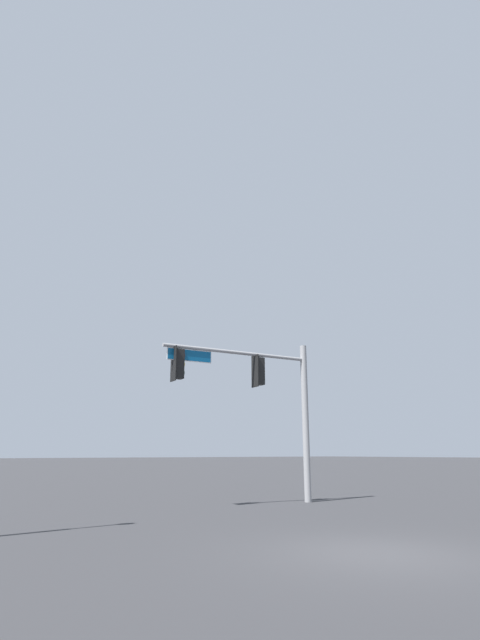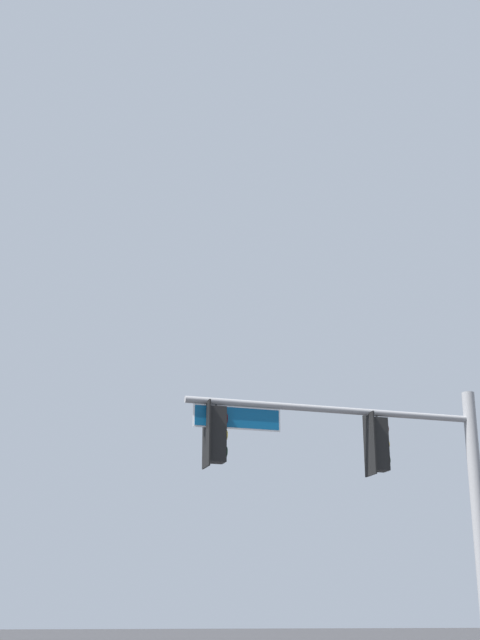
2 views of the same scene
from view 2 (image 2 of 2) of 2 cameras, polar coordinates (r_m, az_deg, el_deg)
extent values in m
cylinder|color=gray|center=(19.67, 15.13, -13.53)|extent=(0.27, 0.27, 6.36)
cylinder|color=gray|center=(18.61, 6.06, -5.74)|extent=(6.34, 0.82, 0.14)
cube|color=black|center=(18.78, 8.30, -7.86)|extent=(0.09, 0.52, 1.30)
cube|color=black|center=(18.86, 8.82, -7.88)|extent=(0.39, 0.36, 1.10)
cylinder|color=black|center=(18.98, 8.73, -6.07)|extent=(0.04, 0.04, 0.12)
cylinder|color=#340503|center=(19.01, 9.32, -6.93)|extent=(0.05, 0.22, 0.22)
cylinder|color=yellow|center=(18.95, 9.37, -7.90)|extent=(0.05, 0.22, 0.22)
cylinder|color=black|center=(18.89, 9.43, -8.89)|extent=(0.05, 0.22, 0.22)
cube|color=black|center=(17.59, -2.16, -7.31)|extent=(0.09, 0.52, 1.30)
cube|color=black|center=(17.64, -1.56, -7.35)|extent=(0.39, 0.36, 1.10)
cylinder|color=black|center=(17.77, -1.54, -5.42)|extent=(0.04, 0.04, 0.12)
cylinder|color=#340503|center=(17.76, -0.93, -6.35)|extent=(0.05, 0.22, 0.22)
cylinder|color=yellow|center=(17.69, -0.93, -7.39)|extent=(0.05, 0.22, 0.22)
cylinder|color=black|center=(17.63, -0.94, -8.44)|extent=(0.05, 0.22, 0.22)
cube|color=#0A4C7F|center=(17.84, -0.18, -6.28)|extent=(1.75, 0.23, 0.41)
cube|color=white|center=(17.84, -0.18, -6.28)|extent=(1.80, 0.22, 0.47)
camera|label=1|loc=(2.29, -114.63, 15.74)|focal=28.00mm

